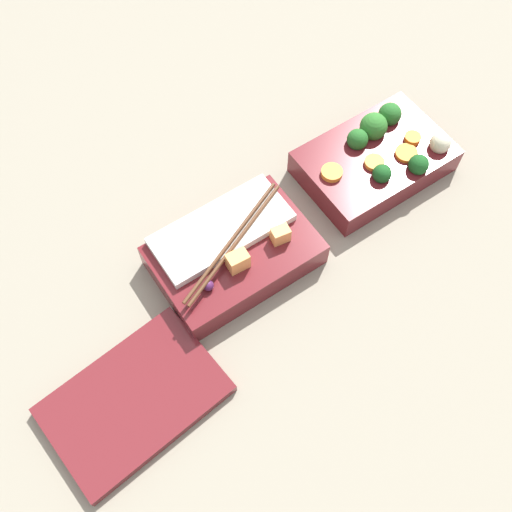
{
  "coord_description": "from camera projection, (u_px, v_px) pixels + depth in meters",
  "views": [
    {
      "loc": [
        0.33,
        0.35,
        0.73
      ],
      "look_at": [
        0.12,
        0.04,
        0.04
      ],
      "focal_mm": 42.0,
      "sensor_mm": 36.0,
      "label": 1
    }
  ],
  "objects": [
    {
      "name": "bento_tray_rice",
      "position": [
        233.0,
        252.0,
        0.8
      ],
      "size": [
        0.21,
        0.14,
        0.07
      ],
      "color": "maroon",
      "rests_on": "ground_plane"
    },
    {
      "name": "ground_plane",
      "position": [
        307.0,
        208.0,
        0.87
      ],
      "size": [
        3.0,
        3.0,
        0.0
      ],
      "primitive_type": "plane",
      "color": "gray"
    },
    {
      "name": "bento_tray_vegetable",
      "position": [
        378.0,
        160.0,
        0.88
      ],
      "size": [
        0.21,
        0.14,
        0.07
      ],
      "color": "maroon",
      "rests_on": "ground_plane"
    },
    {
      "name": "bento_lid",
      "position": [
        135.0,
        400.0,
        0.73
      ],
      "size": [
        0.22,
        0.16,
        0.02
      ],
      "primitive_type": "cube",
      "rotation": [
        0.0,
        0.0,
        0.11
      ],
      "color": "maroon",
      "rests_on": "ground_plane"
    }
  ]
}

